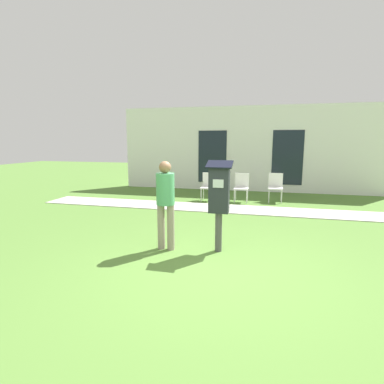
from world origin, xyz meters
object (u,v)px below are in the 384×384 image
Objects in this scene: parking_meter at (219,194)px; person_standing at (165,198)px; outdoor_chair_left at (209,184)px; outdoor_chair_middle at (242,185)px; outdoor_chair_right at (275,185)px.

person_standing is at bearing -172.15° from parking_meter.
parking_meter is 1.77× the size of outdoor_chair_left.
outdoor_chair_left is at bearing -160.50° from outdoor_chair_middle.
parking_meter is at bearing 23.12° from person_standing.
outdoor_chair_left and outdoor_chair_middle have the same top height.
outdoor_chair_right is (1.05, 0.29, 0.00)m from outdoor_chair_middle.
outdoor_chair_left is (-0.09, 4.54, -0.40)m from person_standing.
outdoor_chair_middle is 1.09m from outdoor_chair_right.
person_standing is at bearing -69.32° from outdoor_chair_left.
parking_meter is 0.94m from person_standing.
outdoor_chair_middle is at bearing -171.23° from outdoor_chair_right.
outdoor_chair_middle is (0.96, 4.60, -0.40)m from person_standing.
outdoor_chair_right is (1.08, 4.76, -0.49)m from parking_meter.
person_standing is 1.76× the size of outdoor_chair_left.
outdoor_chair_middle is (0.03, 4.47, -0.49)m from parking_meter.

